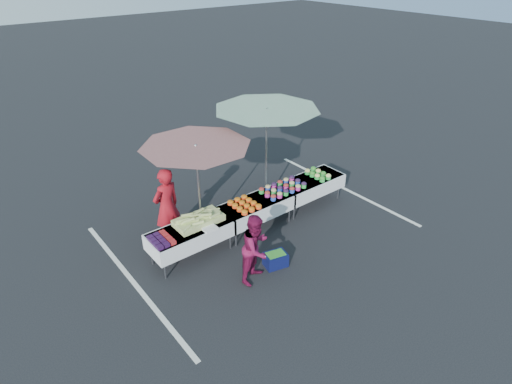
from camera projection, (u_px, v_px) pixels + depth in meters
ground at (256, 228)px, 10.46m from camera, size 80.00×80.00×0.00m
stripe_left at (134, 282)px, 8.73m from camera, size 0.10×5.00×0.00m
stripe_right at (344, 188)px, 12.20m from camera, size 0.10×5.00×0.00m
table_left at (191, 234)px, 9.20m from camera, size 1.86×0.81×0.75m
table_center at (256, 207)px, 10.18m from camera, size 1.86×0.81×0.75m
table_right at (310, 185)px, 11.15m from camera, size 1.86×0.81×0.75m
berry_punnets at (161, 240)px, 8.67m from camera, size 0.40×0.54×0.08m
corn_pile at (199, 220)px, 9.23m from camera, size 1.16×0.57×0.26m
plastic_bags at (210, 228)px, 9.07m from camera, size 0.30×0.25×0.05m
carrot_bowls at (244, 204)px, 9.87m from camera, size 0.55×0.69×0.11m
potato_cups at (283, 187)px, 10.52m from camera, size 1.14×0.58×0.16m
bean_baskets at (318, 174)px, 11.17m from camera, size 0.36×0.68×0.15m
vendor at (167, 207)px, 9.51m from camera, size 0.76×0.58×1.87m
customer at (256, 248)px, 8.50m from camera, size 0.89×0.80×1.50m
umbrella_left at (196, 154)px, 8.96m from camera, size 3.11×3.11×2.41m
umbrella_right at (267, 118)px, 10.29m from camera, size 3.06×3.06×2.65m
storage_bin at (276, 259)px, 9.13m from camera, size 0.54×0.45×0.31m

